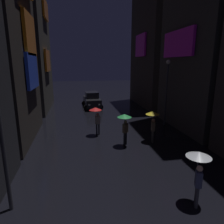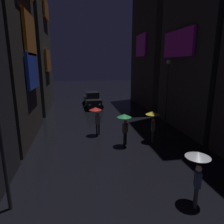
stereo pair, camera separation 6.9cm
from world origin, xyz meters
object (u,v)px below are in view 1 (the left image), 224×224
at_px(pedestrian_foreground_right_green, 125,121).
at_px(pedestrian_midstreet_centre_clear, 199,164).
at_px(streetlamp_right_far, 167,85).
at_px(pedestrian_far_right_red, 96,113).
at_px(pedestrian_foreground_left_yellow, 153,118).
at_px(car_distant, 92,100).

xyz_separation_m(pedestrian_foreground_right_green, pedestrian_midstreet_centre_clear, (1.27, -5.90, 0.00)).
bearing_deg(streetlamp_right_far, pedestrian_midstreet_centre_clear, -108.59).
relative_size(pedestrian_foreground_right_green, pedestrian_midstreet_centre_clear, 1.00).
relative_size(pedestrian_foreground_right_green, pedestrian_far_right_red, 1.00).
bearing_deg(pedestrian_foreground_left_yellow, pedestrian_foreground_right_green, -172.56).
bearing_deg(pedestrian_far_right_red, pedestrian_midstreet_centre_clear, -70.87).
height_order(car_distant, streetlamp_right_far, streetlamp_right_far).
bearing_deg(car_distant, pedestrian_midstreet_centre_clear, -82.43).
height_order(pedestrian_midstreet_centre_clear, car_distant, pedestrian_midstreet_centre_clear).
relative_size(pedestrian_far_right_red, pedestrian_foreground_left_yellow, 1.00).
xyz_separation_m(pedestrian_midstreet_centre_clear, pedestrian_foreground_left_yellow, (0.70, 6.16, 0.00)).
distance_m(pedestrian_midstreet_centre_clear, pedestrian_foreground_left_yellow, 6.20).
relative_size(pedestrian_foreground_left_yellow, car_distant, 0.50).
distance_m(pedestrian_far_right_red, car_distant, 9.55).
bearing_deg(streetlamp_right_far, pedestrian_foreground_left_yellow, -126.03).
xyz_separation_m(pedestrian_far_right_red, streetlamp_right_far, (6.08, 1.48, 1.77)).
distance_m(pedestrian_foreground_left_yellow, car_distant, 11.94).
height_order(pedestrian_foreground_right_green, streetlamp_right_far, streetlamp_right_far).
bearing_deg(pedestrian_foreground_right_green, pedestrian_far_right_red, 124.63).
bearing_deg(pedestrian_foreground_right_green, car_distant, 95.26).
relative_size(pedestrian_foreground_left_yellow, streetlamp_right_far, 0.39).
xyz_separation_m(pedestrian_foreground_right_green, pedestrian_far_right_red, (-1.57, 2.27, 0.00)).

